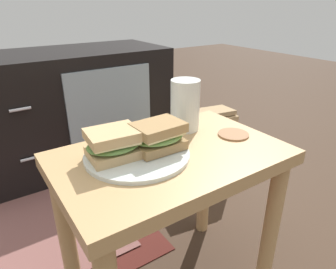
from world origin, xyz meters
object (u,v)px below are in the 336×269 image
Objects in this scene: plate at (137,155)px; coaster at (233,134)px; tv_cabinet at (72,109)px; paper_bag at (208,146)px; sandwich_front at (113,144)px; beer_glass at (185,106)px; sandwich_back at (158,136)px.

coaster is (0.28, -0.04, -0.00)m from plate.
tv_cabinet is 0.71m from paper_bag.
sandwich_front is 0.34m from coaster.
plate is 0.75m from paper_bag.
sandwich_front is 0.26m from beer_glass.
tv_cabinet is 11.38× the size of coaster.
paper_bag is (0.30, 0.42, -0.29)m from coaster.
sandwich_front is 1.01× the size of sandwich_back.
paper_bag is (0.63, 0.37, -0.33)m from sandwich_front.
tv_cabinet is at bearing 99.42° from coaster.
sandwich_back is 1.50× the size of coaster.
beer_glass is at bearing -140.69° from paper_bag.
tv_cabinet is 7.47× the size of sandwich_front.
sandwich_back reaches higher than plate.
coaster reaches higher than paper_bag.
sandwich_back reaches higher than sandwich_front.
paper_bag is at bearing 39.31° from beer_glass.
sandwich_front is 0.11m from sandwich_back.
paper_bag is (0.38, 0.31, -0.36)m from beer_glass.
tv_cabinet is at bearing 95.08° from beer_glass.
plate is 2.96× the size of coaster.
paper_bag is at bearing 33.67° from plate.
sandwich_front is at bearing 171.12° from coaster.
tv_cabinet is 3.84× the size of plate.
sandwich_back is at bearing 173.07° from coaster.
beer_glass is at bearing -84.92° from tv_cabinet.
beer_glass is 0.40× the size of paper_bag.
paper_bag is (0.57, 0.38, -0.29)m from plate.
paper_bag is at bearing 55.00° from coaster.
plate is at bearing -146.33° from paper_bag.
plate is 0.71× the size of paper_bag.
sandwich_front is at bearing -100.72° from tv_cabinet.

